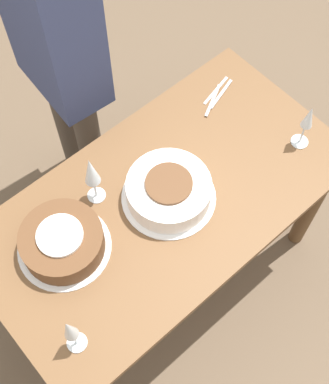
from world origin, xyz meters
The scene contains 9 objects.
ground_plane centered at (0.00, 0.00, 0.00)m, with size 12.00×12.00×0.00m, color brown.
dining_table centered at (0.00, 0.00, 0.62)m, with size 1.38×0.74×0.75m.
cake_center_white centered at (-0.01, 0.01, 0.80)m, with size 0.34×0.34×0.11m.
cake_front_chocolate centered at (0.38, -0.08, 0.80)m, with size 0.32×0.32×0.11m.
wine_glass_near centered at (0.55, 0.20, 0.91)m, with size 0.07×0.07×0.23m.
wine_glass_far centered at (0.18, -0.17, 0.92)m, with size 0.07×0.07×0.24m.
wine_glass_extra centered at (-0.55, 0.16, 0.90)m, with size 0.07×0.07×0.21m.
fork_pile centered at (-0.47, -0.22, 0.76)m, with size 0.21×0.10×0.01m.
person_cutting centered at (-0.05, -0.67, 0.93)m, with size 0.25×0.41×1.55m.
Camera 1 is at (0.60, 0.68, 2.46)m, focal length 50.00 mm.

